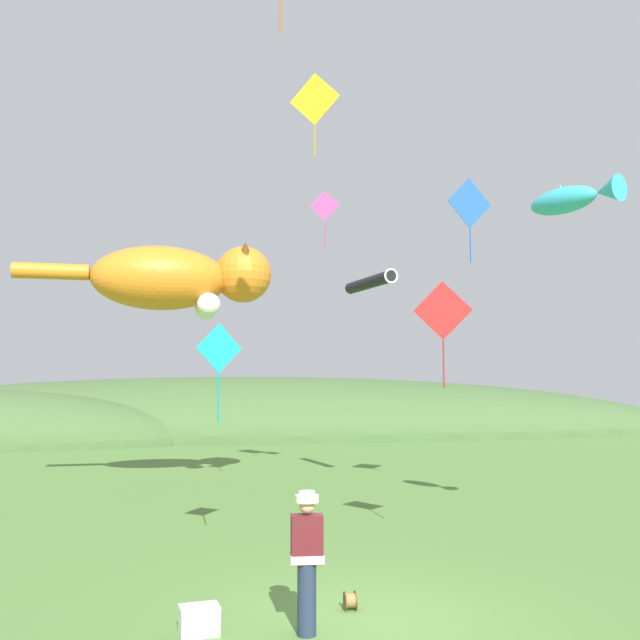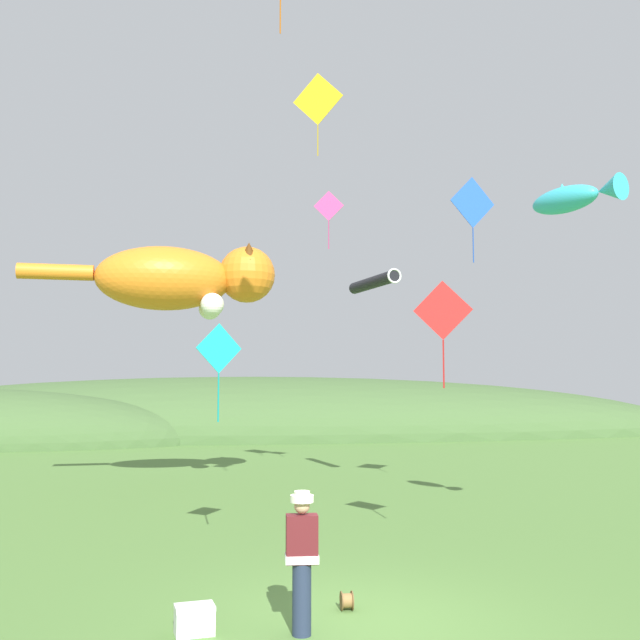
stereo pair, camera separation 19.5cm
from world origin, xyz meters
name	(u,v)px [view 1 (the left image)]	position (x,y,z in m)	size (l,w,h in m)	color
ground_plane	(365,623)	(0.00, 0.00, 0.00)	(120.00, 120.00, 0.00)	#517A38
distant_hill_ridge	(200,437)	(-2.76, 32.79, 0.00)	(56.30, 15.97, 7.01)	#426033
festival_attendant	(307,557)	(-0.81, -0.35, 0.95)	(0.43, 0.30, 1.77)	#232D47
kite_spool	(350,601)	(-0.09, 0.54, 0.13)	(0.16, 0.26, 0.26)	olive
picnic_cooler	(199,620)	(-2.15, -0.15, 0.18)	(0.54, 0.41, 0.36)	white
kite_giant_cat	(178,279)	(-3.10, 11.88, 6.22)	(7.40, 2.41, 2.25)	orange
kite_fish_windsock	(572,198)	(5.19, 3.85, 6.90)	(1.44, 2.06, 0.63)	#33B2CC
kite_tube_streamer	(370,282)	(2.60, 11.27, 6.15)	(1.04, 2.91, 0.44)	black
kite_diamond_red	(443,311)	(2.24, 3.35, 4.48)	(1.02, 0.49, 2.02)	red
kite_diamond_gold	(315,99)	(0.74, 10.01, 11.21)	(1.35, 0.74, 2.43)	yellow
kite_diamond_teal	(219,350)	(-1.92, 3.93, 3.76)	(0.85, 0.43, 1.84)	#19BFBF
kite_diamond_blue	(470,204)	(4.46, 7.78, 7.75)	(1.29, 0.35, 2.23)	blue
kite_diamond_pink	(325,207)	(1.38, 12.25, 8.67)	(0.93, 0.27, 1.86)	#E53F8C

